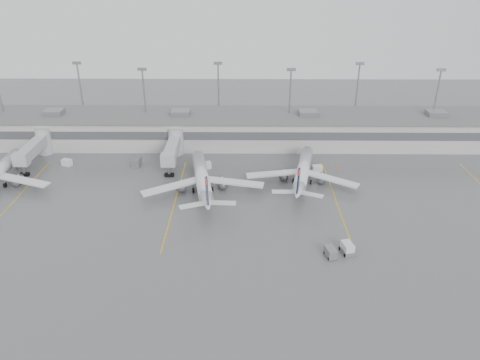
{
  "coord_description": "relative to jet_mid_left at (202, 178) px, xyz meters",
  "views": [
    {
      "loc": [
        -2.57,
        -65.05,
        49.1
      ],
      "look_at": [
        -3.38,
        24.0,
        5.0
      ],
      "focal_mm": 35.0,
      "sensor_mm": 36.0,
      "label": 1
    }
  ],
  "objects": [
    {
      "name": "ground",
      "position": [
        11.88,
        -28.64,
        -3.1
      ],
      "size": [
        260.0,
        260.0,
        0.0
      ],
      "primitive_type": "plane",
      "color": "#565659",
      "rests_on": "ground"
    },
    {
      "name": "baggage_tug",
      "position": [
        27.94,
        -23.89,
        -2.32
      ],
      "size": [
        2.64,
        3.48,
        2.01
      ],
      "rotation": [
        0.0,
        0.0,
        0.24
      ],
      "color": "silver",
      "rests_on": "ground"
    },
    {
      "name": "jet_mid_right",
      "position": [
        23.01,
        4.47,
        -0.16
      ],
      "size": [
        25.57,
        28.95,
        9.47
      ],
      "rotation": [
        0.0,
        0.0,
        -0.2
      ],
      "color": "silver",
      "rests_on": "ground"
    },
    {
      "name": "gse_loader",
      "position": [
        -17.8,
        13.48,
        -2.1
      ],
      "size": [
        2.14,
        3.29,
        2.0
      ],
      "primitive_type": "cube",
      "rotation": [
        0.0,
        0.0,
        -0.05
      ],
      "color": "slate",
      "rests_on": "ground"
    },
    {
      "name": "jet_mid_left",
      "position": [
        0.0,
        0.0,
        0.0
      ],
      "size": [
        27.13,
        30.65,
        9.97
      ],
      "rotation": [
        0.0,
        0.0,
        0.16
      ],
      "color": "silver",
      "rests_on": "ground"
    },
    {
      "name": "cone_a",
      "position": [
        -37.65,
        3.73,
        -2.75
      ],
      "size": [
        0.44,
        0.44,
        0.7
      ],
      "primitive_type": "cone",
      "color": "orange",
      "rests_on": "ground"
    },
    {
      "name": "jet_bridge_left",
      "position": [
        -43.62,
        17.08,
        0.77
      ],
      "size": [
        4.0,
        17.2,
        7.0
      ],
      "color": "#9A9C9F",
      "rests_on": "ground"
    },
    {
      "name": "gse_uld_c",
      "position": [
        27.2,
        10.09,
        -2.23
      ],
      "size": [
        2.65,
        1.95,
        1.74
      ],
      "primitive_type": "cube",
      "rotation": [
        0.0,
        0.0,
        0.13
      ],
      "color": "silver",
      "rests_on": "ground"
    },
    {
      "name": "cone_b",
      "position": [
        -1.82,
        10.03,
        -2.73
      ],
      "size": [
        0.46,
        0.46,
        0.73
      ],
      "primitive_type": "cone",
      "color": "orange",
      "rests_on": "ground"
    },
    {
      "name": "terminal",
      "position": [
        11.87,
        29.34,
        1.07
      ],
      "size": [
        152.0,
        17.0,
        9.45
      ],
      "color": "#A2A29D",
      "rests_on": "ground"
    },
    {
      "name": "gse_uld_b",
      "position": [
        -0.04,
        12.03,
        -2.28
      ],
      "size": [
        2.67,
        2.19,
        1.63
      ],
      "primitive_type": "cube",
      "rotation": [
        0.0,
        0.0,
        0.33
      ],
      "color": "silver",
      "rests_on": "ground"
    },
    {
      "name": "baggage_cart",
      "position": [
        24.74,
        -25.09,
        -2.18
      ],
      "size": [
        2.17,
        3.04,
        1.77
      ],
      "rotation": [
        0.0,
        0.0,
        0.24
      ],
      "color": "slate",
      "rests_on": "ground"
    },
    {
      "name": "gse_uld_a",
      "position": [
        -35.38,
        13.38,
        -2.27
      ],
      "size": [
        2.71,
        2.22,
        1.65
      ],
      "primitive_type": "cube",
      "rotation": [
        0.0,
        0.0,
        -0.33
      ],
      "color": "silver",
      "rests_on": "ground"
    },
    {
      "name": "cone_d",
      "position": [
        65.97,
        7.57,
        -2.79
      ],
      "size": [
        0.39,
        0.39,
        0.62
      ],
      "primitive_type": "cone",
      "color": "orange",
      "rests_on": "ground"
    },
    {
      "name": "jet_bridge_right",
      "position": [
        -8.62,
        17.08,
        0.77
      ],
      "size": [
        4.0,
        17.2,
        7.0
      ],
      "color": "#9A9C9F",
      "rests_on": "ground"
    },
    {
      "name": "cone_c",
      "position": [
        32.63,
        12.32,
        -2.7
      ],
      "size": [
        0.49,
        0.49,
        0.79
      ],
      "primitive_type": "cone",
      "color": "orange",
      "rests_on": "ground"
    },
    {
      "name": "stand_markings",
      "position": [
        11.88,
        -4.64,
        -3.09
      ],
      "size": [
        105.25,
        40.0,
        0.01
      ],
      "color": "gold",
      "rests_on": "ground"
    },
    {
      "name": "light_masts",
      "position": [
        11.88,
        35.11,
        8.93
      ],
      "size": [
        142.4,
        8.0,
        20.6
      ],
      "color": "gray",
      "rests_on": "ground"
    }
  ]
}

